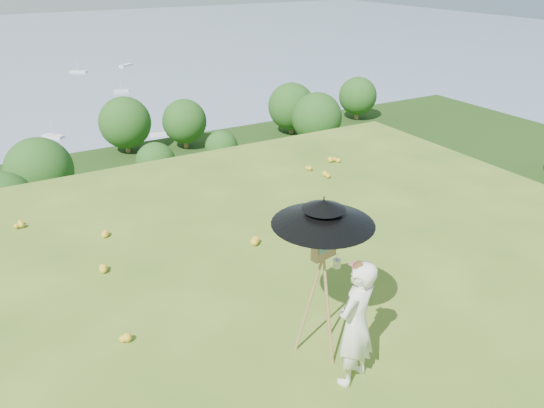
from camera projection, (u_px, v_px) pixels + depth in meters
ground at (311, 310)px, 7.49m from camera, size 14.00×14.00×0.00m
forest_slope at (83, 372)px, 47.26m from camera, size 140.00×56.00×22.00m
shoreline_tier at (34, 247)px, 81.68m from camera, size 170.00×28.00×8.00m
slope_trees at (56, 233)px, 41.35m from camera, size 110.00×50.00×6.00m
harbor_town at (26, 209)px, 78.94m from camera, size 110.00×22.00×5.00m
wildflowers at (301, 297)px, 7.66m from camera, size 10.00×10.50×0.12m
painter at (356, 323)px, 5.93m from camera, size 0.68×0.56×1.60m
field_easel at (322, 294)px, 6.38m from camera, size 0.75×0.75×1.69m
sun_umbrella at (323, 226)px, 6.01m from camera, size 1.35×1.35×0.74m
painter_cap at (360, 266)px, 5.61m from camera, size 0.23×0.25×0.10m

